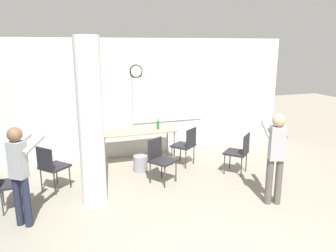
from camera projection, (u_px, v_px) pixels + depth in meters
The scene contains 12 objects.
wall_back at pixel (133, 99), 7.79m from camera, with size 8.00×0.15×2.80m.
support_pillar at pixel (91, 123), 5.33m from camera, with size 0.41×0.41×2.80m.
folding_table at pixel (138, 133), 7.40m from camera, with size 1.70×0.61×0.76m.
bottle_on_table at pixel (158, 125), 7.51m from camera, with size 0.07×0.07×0.26m.
waste_bin at pixel (140, 163), 7.02m from camera, with size 0.30×0.30×0.34m.
chair_near_pillar at pixel (51, 165), 5.99m from camera, with size 0.62×0.62×0.87m.
chair_by_left_wall at pixel (8, 181), 5.30m from camera, with size 0.48×0.48×0.87m.
chair_table_right at pixel (186, 144), 7.27m from camera, with size 0.62×0.62×0.87m.
chair_table_front at pixel (160, 157), 6.39m from camera, with size 0.61×0.61×0.87m.
chair_mid_room at pixel (240, 150), 6.81m from camera, with size 0.62×0.62×0.87m.
person_playing_side at pixel (276, 152), 5.42m from camera, with size 0.50×0.66×1.57m.
person_watching_back at pixel (20, 169), 4.75m from camera, with size 0.54×0.61×1.53m.
Camera 1 is at (-1.72, -2.51, 2.65)m, focal length 35.00 mm.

